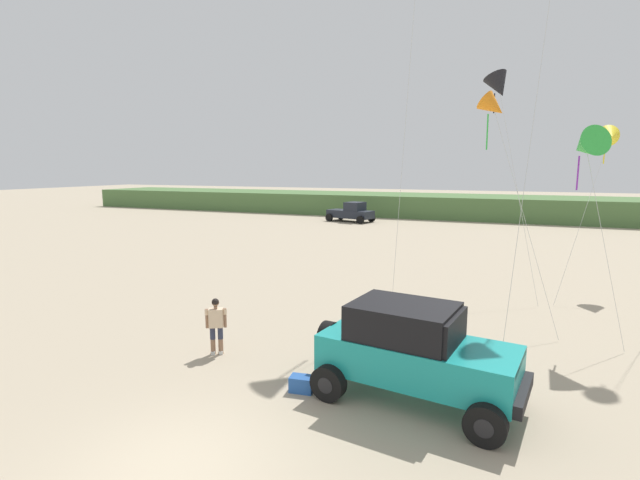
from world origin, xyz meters
The scene contains 10 objects.
ground_plane centered at (0.00, 0.00, 0.00)m, with size 220.00×220.00×0.00m, color tan.
dune_ridge centered at (-2.79, 47.00, 1.17)m, with size 90.00×9.07×2.33m, color #4C703D.
jeep centered at (3.45, 4.12, 1.20)m, with size 4.98×2.94×2.26m.
person_watching centered at (-2.34, 4.63, 0.94)m, with size 0.56×0.44×1.67m.
cooler_box centered at (0.89, 3.49, 0.19)m, with size 0.56×0.36×0.38m, color #23519E.
distant_pickup centered at (-9.55, 38.00, 0.94)m, with size 4.93×3.39×1.98m.
kite_red_delta centered at (4.54, 11.16, 7.38)m, with size 2.93×2.14×7.95m.
kite_white_parafoil centered at (9.07, 17.82, 6.70)m, with size 2.62×4.76×7.27m.
kite_yellow_diamond centered at (4.47, 16.55, 8.90)m, with size 2.85×4.15×9.55m.
kite_pink_ribbon centered at (7.30, 10.39, 6.02)m, with size 2.12×1.85×6.72m.
Camera 1 is at (5.35, -6.10, 5.35)m, focal length 26.15 mm.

